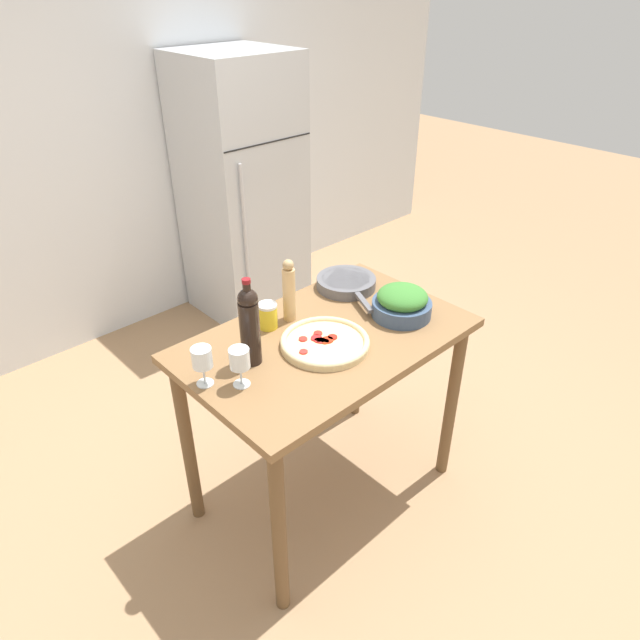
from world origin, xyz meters
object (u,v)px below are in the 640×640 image
wine_glass_far (202,359)px  wine_bottle (250,324)px  wine_glass_near (240,360)px  salt_canister (268,316)px  homemade_pizza (325,342)px  cast_iron_skillet (346,282)px  refrigerator (242,191)px  pepper_mill (289,291)px  salad_bowl (402,303)px

wine_glass_far → wine_bottle: bearing=-1.8°
wine_glass_near → salt_canister: (0.31, 0.23, -0.05)m
homemade_pizza → cast_iron_skillet: (0.41, 0.28, 0.01)m
refrigerator → homemade_pizza: (-0.90, -1.76, 0.04)m
wine_glass_near → pepper_mill: bearing=28.0°
wine_glass_near → wine_glass_far: 0.13m
wine_glass_far → salad_bowl: (0.88, -0.18, -0.05)m
refrigerator → salt_canister: 1.79m
refrigerator → homemade_pizza: refrigerator is taller
refrigerator → wine_glass_near: bearing=-126.6°
refrigerator → pepper_mill: 1.74m
wine_glass_far → homemade_pizza: 0.50m
wine_bottle → salt_canister: wine_bottle is taller
pepper_mill → homemade_pizza: size_ratio=0.78×
refrigerator → salt_canister: (-0.97, -1.50, 0.08)m
salt_canister → pepper_mill: bearing=-5.2°
refrigerator → salt_canister: bearing=-123.0°
wine_glass_near → salt_canister: size_ratio=1.39×
wine_glass_far → cast_iron_skillet: size_ratio=0.37×
wine_bottle → homemade_pizza: (0.27, -0.11, -0.15)m
pepper_mill → wine_bottle: bearing=-156.0°
refrigerator → salad_bowl: refrigerator is taller
homemade_pizza → salt_canister: size_ratio=3.20×
salad_bowl → wine_glass_far: bearing=168.6°
pepper_mill → homemade_pizza: (-0.03, -0.25, -0.12)m
wine_bottle → pepper_mill: 0.34m
homemade_pizza → salad_bowl: bearing=-8.1°
wine_glass_far → salt_canister: bearing=19.0°
pepper_mill → wine_glass_near: bearing=-152.0°
wine_bottle → wine_glass_near: 0.16m
salt_canister → cast_iron_skillet: salt_canister is taller
wine_glass_far → homemade_pizza: wine_glass_far is taller
refrigerator → salt_canister: refrigerator is taller
wine_glass_far → homemade_pizza: size_ratio=0.43×
wine_bottle → wine_glass_near: size_ratio=2.30×
salad_bowl → cast_iron_skillet: bearing=88.8°
wine_bottle → homemade_pizza: bearing=-22.7°
wine_glass_far → pepper_mill: pepper_mill is taller
salt_canister → cast_iron_skillet: (0.48, 0.02, -0.03)m
salad_bowl → homemade_pizza: 0.40m
wine_glass_near → homemade_pizza: wine_glass_near is taller
wine_glass_near → wine_glass_far: (-0.09, 0.09, 0.00)m
refrigerator → wine_bottle: bearing=-125.4°
wine_glass_near → cast_iron_skillet: wine_glass_near is taller
wine_glass_near → salad_bowl: 0.79m
wine_bottle → homemade_pizza: size_ratio=1.00×
salt_canister → wine_bottle: bearing=-143.4°
refrigerator → cast_iron_skillet: bearing=-108.4°
wine_glass_near → salad_bowl: size_ratio=0.60×
pepper_mill → salad_bowl: 0.48m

